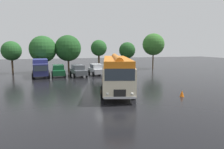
# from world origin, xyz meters

# --- Properties ---
(ground_plane) EXTENTS (120.00, 120.00, 0.00)m
(ground_plane) POSITION_xyz_m (0.00, 0.00, 0.00)
(ground_plane) COLOR black
(vintage_bus) EXTENTS (4.86, 10.38, 3.49)m
(vintage_bus) POSITION_xyz_m (0.82, 0.16, 1.89)
(vintage_bus) COLOR beige
(vintage_bus) RESTS_ON ground
(car_near_left) EXTENTS (2.04, 4.24, 1.66)m
(car_near_left) POSITION_xyz_m (-4.46, 11.82, 0.85)
(car_near_left) COLOR #144C28
(car_near_left) RESTS_ON ground
(car_mid_left) EXTENTS (2.35, 4.38, 1.66)m
(car_mid_left) POSITION_xyz_m (-1.68, 11.01, 0.85)
(car_mid_left) COLOR #4C5156
(car_mid_left) RESTS_ON ground
(car_mid_right) EXTENTS (2.21, 4.32, 1.66)m
(car_mid_right) POSITION_xyz_m (1.25, 11.99, 0.85)
(car_mid_right) COLOR #B7BABF
(car_mid_right) RESTS_ON ground
(box_van) EXTENTS (2.64, 5.89, 2.50)m
(box_van) POSITION_xyz_m (-6.95, 12.26, 1.36)
(box_van) COLOR navy
(box_van) RESTS_ON ground
(tree_far_left) EXTENTS (3.09, 3.09, 5.20)m
(tree_far_left) POSITION_xyz_m (-11.48, 16.92, 3.62)
(tree_far_left) COLOR #4C3823
(tree_far_left) RESTS_ON ground
(tree_left_of_centre) EXTENTS (4.46, 4.46, 6.14)m
(tree_left_of_centre) POSITION_xyz_m (-6.86, 17.16, 3.96)
(tree_left_of_centre) COLOR #4C3823
(tree_left_of_centre) RESTS_ON ground
(tree_centre) EXTENTS (4.48, 4.48, 6.30)m
(tree_centre) POSITION_xyz_m (-2.70, 17.18, 4.08)
(tree_centre) COLOR #4C3823
(tree_centre) RESTS_ON ground
(tree_right_of_centre) EXTENTS (2.96, 2.96, 5.58)m
(tree_right_of_centre) POSITION_xyz_m (2.94, 18.09, 4.13)
(tree_right_of_centre) COLOR #4C3823
(tree_right_of_centre) RESTS_ON ground
(tree_far_right) EXTENTS (3.13, 3.13, 5.21)m
(tree_far_right) POSITION_xyz_m (8.53, 18.23, 3.66)
(tree_far_right) COLOR #4C3823
(tree_far_right) RESTS_ON ground
(tree_extra_right) EXTENTS (4.27, 4.27, 6.92)m
(tree_extra_right) POSITION_xyz_m (13.87, 17.72, 4.76)
(tree_extra_right) COLOR #4C3823
(tree_extra_right) RESTS_ON ground
(traffic_cone) EXTENTS (0.36, 0.36, 0.55)m
(traffic_cone) POSITION_xyz_m (5.61, -3.66, 0.28)
(traffic_cone) COLOR orange
(traffic_cone) RESTS_ON ground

